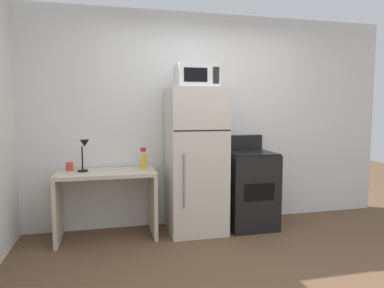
{
  "coord_description": "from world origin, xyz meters",
  "views": [
    {
      "loc": [
        -1.15,
        -2.53,
        1.43
      ],
      "look_at": [
        -0.27,
        1.1,
        1.06
      ],
      "focal_mm": 32.36,
      "sensor_mm": 36.0,
      "label": 1
    }
  ],
  "objects_px": {
    "desk": "(107,192)",
    "desk_lamp": "(84,150)",
    "microwave": "(196,76)",
    "refrigerator": "(196,161)",
    "spray_bottle": "(143,161)",
    "oven_range": "(249,189)",
    "coffee_mug": "(70,166)"
  },
  "relations": [
    {
      "from": "desk_lamp",
      "to": "microwave",
      "type": "relative_size",
      "value": 0.77
    },
    {
      "from": "coffee_mug",
      "to": "desk",
      "type": "bearing_deg",
      "value": -18.93
    },
    {
      "from": "microwave",
      "to": "refrigerator",
      "type": "bearing_deg",
      "value": 90.33
    },
    {
      "from": "desk_lamp",
      "to": "refrigerator",
      "type": "xyz_separation_m",
      "value": [
        1.24,
        -0.05,
        -0.15
      ]
    },
    {
      "from": "refrigerator",
      "to": "oven_range",
      "type": "height_order",
      "value": "refrigerator"
    },
    {
      "from": "desk_lamp",
      "to": "refrigerator",
      "type": "relative_size",
      "value": 0.21
    },
    {
      "from": "coffee_mug",
      "to": "refrigerator",
      "type": "relative_size",
      "value": 0.06
    },
    {
      "from": "desk",
      "to": "microwave",
      "type": "distance_m",
      "value": 1.64
    },
    {
      "from": "spray_bottle",
      "to": "refrigerator",
      "type": "xyz_separation_m",
      "value": [
        0.6,
        -0.05,
        -0.01
      ]
    },
    {
      "from": "microwave",
      "to": "desk_lamp",
      "type": "bearing_deg",
      "value": 176.9
    },
    {
      "from": "desk",
      "to": "microwave",
      "type": "xyz_separation_m",
      "value": [
        1.02,
        -0.05,
        1.29
      ]
    },
    {
      "from": "refrigerator",
      "to": "oven_range",
      "type": "distance_m",
      "value": 0.77
    },
    {
      "from": "desk",
      "to": "desk_lamp",
      "type": "distance_m",
      "value": 0.53
    },
    {
      "from": "microwave",
      "to": "oven_range",
      "type": "xyz_separation_m",
      "value": [
        0.67,
        0.02,
        -1.34
      ]
    },
    {
      "from": "desk",
      "to": "microwave",
      "type": "bearing_deg",
      "value": -2.59
    },
    {
      "from": "coffee_mug",
      "to": "microwave",
      "type": "bearing_deg",
      "value": -7.32
    },
    {
      "from": "desk_lamp",
      "to": "refrigerator",
      "type": "distance_m",
      "value": 1.25
    },
    {
      "from": "desk",
      "to": "spray_bottle",
      "type": "height_order",
      "value": "spray_bottle"
    },
    {
      "from": "desk_lamp",
      "to": "spray_bottle",
      "type": "xyz_separation_m",
      "value": [
        0.64,
        -0.0,
        -0.14
      ]
    },
    {
      "from": "refrigerator",
      "to": "microwave",
      "type": "distance_m",
      "value": 0.97
    },
    {
      "from": "coffee_mug",
      "to": "microwave",
      "type": "distance_m",
      "value": 1.74
    },
    {
      "from": "refrigerator",
      "to": "coffee_mug",
      "type": "bearing_deg",
      "value": 173.53
    },
    {
      "from": "coffee_mug",
      "to": "refrigerator",
      "type": "height_order",
      "value": "refrigerator"
    },
    {
      "from": "coffee_mug",
      "to": "refrigerator",
      "type": "bearing_deg",
      "value": -6.47
    },
    {
      "from": "coffee_mug",
      "to": "oven_range",
      "type": "xyz_separation_m",
      "value": [
        2.08,
        -0.16,
        -0.33
      ]
    },
    {
      "from": "spray_bottle",
      "to": "desk_lamp",
      "type": "bearing_deg",
      "value": 179.97
    },
    {
      "from": "refrigerator",
      "to": "oven_range",
      "type": "xyz_separation_m",
      "value": [
        0.67,
        0.0,
        -0.37
      ]
    },
    {
      "from": "coffee_mug",
      "to": "oven_range",
      "type": "distance_m",
      "value": 2.11
    },
    {
      "from": "desk_lamp",
      "to": "spray_bottle",
      "type": "bearing_deg",
      "value": -0.03
    },
    {
      "from": "desk",
      "to": "refrigerator",
      "type": "xyz_separation_m",
      "value": [
        1.02,
        -0.02,
        0.32
      ]
    },
    {
      "from": "oven_range",
      "to": "refrigerator",
      "type": "bearing_deg",
      "value": -179.79
    },
    {
      "from": "desk",
      "to": "refrigerator",
      "type": "relative_size",
      "value": 0.64
    }
  ]
}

